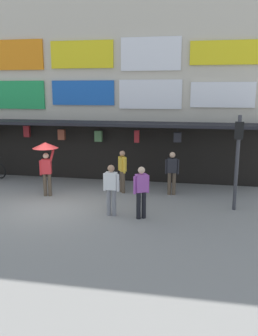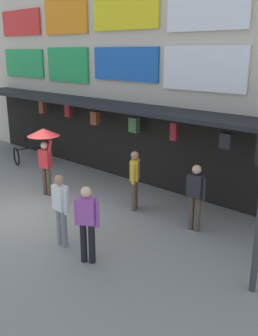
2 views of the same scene
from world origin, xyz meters
name	(u,v)px [view 2 (image 2 of 2)]	position (x,y,z in m)	size (l,w,h in m)	color
ground_plane	(27,211)	(0.00, 0.00, 0.00)	(80.00, 80.00, 0.00)	gray
shopfront	(137,60)	(0.00, 4.57, 3.96)	(18.00, 2.60, 8.00)	beige
bicycle_parked	(30,154)	(-3.98, 2.73, 0.39)	(1.00, 1.31, 1.05)	black
pedestrian_in_purple	(195,194)	(4.06, 2.17, 0.95)	(0.53, 0.24, 1.68)	brown
pedestrian_with_umbrella	(44,143)	(-0.60, 1.12, 1.64)	(0.96, 0.96, 2.08)	brown
pedestrian_in_red	(61,207)	(2.31, -0.53, 0.95)	(0.53, 0.24, 1.68)	gray
pedestrian_in_white	(87,220)	(3.29, -0.61, 0.95)	(0.47, 0.37, 1.68)	black
pedestrian_in_green	(135,177)	(2.12, 2.12, 0.95)	(0.38, 0.46, 1.68)	brown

